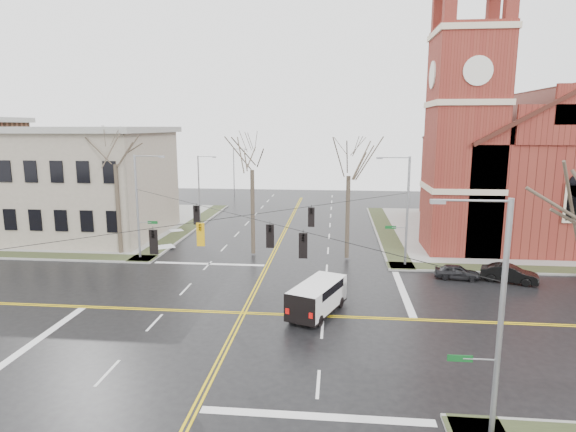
# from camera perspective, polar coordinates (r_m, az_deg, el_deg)

# --- Properties ---
(ground) EXTENTS (120.00, 120.00, 0.00)m
(ground) POSITION_cam_1_polar(r_m,az_deg,el_deg) (30.89, -5.30, -11.37)
(ground) COLOR black
(ground) RESTS_ON ground
(sidewalks) EXTENTS (80.00, 80.00, 0.17)m
(sidewalks) POSITION_cam_1_polar(r_m,az_deg,el_deg) (30.86, -5.30, -11.24)
(sidewalks) COLOR gray
(sidewalks) RESTS_ON ground
(road_markings) EXTENTS (100.00, 100.00, 0.01)m
(road_markings) POSITION_cam_1_polar(r_m,az_deg,el_deg) (30.89, -5.30, -11.36)
(road_markings) COLOR gold
(road_markings) RESTS_ON ground
(church) EXTENTS (24.28, 27.48, 27.50)m
(church) POSITION_cam_1_polar(r_m,az_deg,el_deg) (56.32, 25.77, 6.39)
(church) COLOR maroon
(church) RESTS_ON ground
(civic_building_a) EXTENTS (18.00, 14.00, 11.00)m
(civic_building_a) POSITION_cam_1_polar(r_m,az_deg,el_deg) (55.81, -24.02, 3.46)
(civic_building_a) COLOR gray
(civic_building_a) RESTS_ON ground
(signal_pole_ne) EXTENTS (2.75, 0.22, 9.00)m
(signal_pole_ne) POSITION_cam_1_polar(r_m,az_deg,el_deg) (40.54, 13.73, 0.94)
(signal_pole_ne) COLOR gray
(signal_pole_ne) RESTS_ON ground
(signal_pole_nw) EXTENTS (2.75, 0.22, 9.00)m
(signal_pole_nw) POSITION_cam_1_polar(r_m,az_deg,el_deg) (43.58, -17.23, 1.42)
(signal_pole_nw) COLOR gray
(signal_pole_nw) RESTS_ON ground
(signal_pole_se) EXTENTS (2.75, 0.22, 9.00)m
(signal_pole_se) POSITION_cam_1_polar(r_m,az_deg,el_deg) (18.73, 23.42, -10.86)
(signal_pole_se) COLOR gray
(signal_pole_se) RESTS_ON ground
(span_wires) EXTENTS (23.02, 23.02, 0.03)m
(span_wires) POSITION_cam_1_polar(r_m,az_deg,el_deg) (29.15, -5.51, 0.01)
(span_wires) COLOR black
(span_wires) RESTS_ON ground
(traffic_signals) EXTENTS (8.21, 8.26, 1.30)m
(traffic_signals) POSITION_cam_1_polar(r_m,az_deg,el_deg) (28.66, -5.74, -1.71)
(traffic_signals) COLOR black
(traffic_signals) RESTS_ON ground
(streetlight_north_a) EXTENTS (2.30, 0.20, 8.00)m
(streetlight_north_a) POSITION_cam_1_polar(r_m,az_deg,el_deg) (58.85, -10.38, 3.51)
(streetlight_north_a) COLOR gray
(streetlight_north_a) RESTS_ON ground
(streetlight_north_b) EXTENTS (2.30, 0.20, 8.00)m
(streetlight_north_b) POSITION_cam_1_polar(r_m,az_deg,el_deg) (78.15, -6.33, 5.32)
(streetlight_north_b) COLOR gray
(streetlight_north_b) RESTS_ON ground
(cargo_van) EXTENTS (3.76, 5.53, 1.97)m
(cargo_van) POSITION_cam_1_polar(r_m,az_deg,el_deg) (30.46, 3.66, -9.32)
(cargo_van) COLOR white
(cargo_van) RESTS_ON ground
(parked_car_a) EXTENTS (3.45, 1.77, 1.12)m
(parked_car_a) POSITION_cam_1_polar(r_m,az_deg,el_deg) (39.24, 19.37, -6.26)
(parked_car_a) COLOR black
(parked_car_a) RESTS_ON ground
(parked_car_b) EXTENTS (4.27, 2.73, 1.33)m
(parked_car_b) POSITION_cam_1_polar(r_m,az_deg,el_deg) (39.88, 24.76, -6.23)
(parked_car_b) COLOR black
(parked_car_b) RESTS_ON ground
(tree_nw_far) EXTENTS (4.00, 4.00, 12.09)m
(tree_nw_far) POSITION_cam_1_polar(r_m,az_deg,el_deg) (45.49, -19.83, 6.45)
(tree_nw_far) COLOR #3A3025
(tree_nw_far) RESTS_ON ground
(tree_nw_near) EXTENTS (4.00, 4.00, 11.38)m
(tree_nw_near) POSITION_cam_1_polar(r_m,az_deg,el_deg) (42.73, -4.28, 6.13)
(tree_nw_near) COLOR #3A3025
(tree_nw_near) RESTS_ON ground
(tree_ne) EXTENTS (4.00, 4.00, 10.81)m
(tree_ne) POSITION_cam_1_polar(r_m,az_deg,el_deg) (41.47, 7.20, 5.39)
(tree_ne) COLOR #3A3025
(tree_ne) RESTS_ON ground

